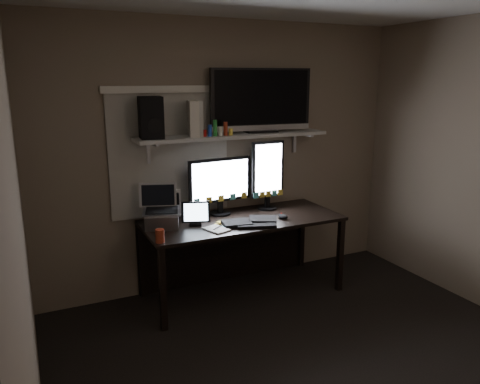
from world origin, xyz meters
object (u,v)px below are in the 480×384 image
desk (237,233)px  monitor_portrait (268,175)px  monitor_landscape (220,186)px  speaker (151,118)px  keyboard (250,221)px  tablet (195,213)px  tv (261,101)px  laptop (162,207)px  cup (160,236)px  mouse (283,216)px  game_console (193,118)px

desk → monitor_portrait: (0.36, 0.08, 0.52)m
monitor_landscape → speaker: speaker is taller
desk → keyboard: keyboard is taller
tablet → tv: (0.74, 0.21, 0.93)m
desk → laptop: (-0.73, -0.06, 0.36)m
tablet → cup: tablet is taller
monitor_landscape → keyboard: (0.13, -0.37, -0.26)m
tv → desk: bearing=-157.7°
desk → keyboard: size_ratio=3.52×
monitor_landscape → mouse: bearing=-43.1°
tablet → speaker: (-0.30, 0.20, 0.82)m
speaker → laptop: bearing=-73.4°
cup → tv: tv is taller
mouse → laptop: size_ratio=0.32×
laptop → speaker: (-0.02, 0.14, 0.74)m
desk → speaker: 1.34m
cup → speaker: size_ratio=0.30×
keyboard → cup: 0.87m
monitor_portrait → laptop: monitor_portrait is taller
monitor_portrait → keyboard: (-0.36, -0.35, -0.32)m
desk → monitor_portrait: 0.64m
monitor_portrait → tv: (-0.07, 0.01, 0.70)m
desk → cup: (-0.85, -0.42, 0.23)m
cup → game_console: game_console is taller
monitor_portrait → keyboard: size_ratio=1.32×
desk → speaker: size_ratio=5.18×
monitor_portrait → cup: 1.34m
keyboard → mouse: bearing=19.2°
mouse → cup: (-1.19, -0.14, 0.03)m
cup → tv: size_ratio=0.11×
laptop → tv: bearing=27.0°
laptop → game_console: (0.35, 0.13, 0.72)m
keyboard → game_console: bearing=157.6°
speaker → mouse: bearing=-10.6°
keyboard → cup: bearing=-151.3°
game_console → speaker: 0.37m
monitor_portrait → cup: (-1.22, -0.49, -0.29)m
cup → tv: 1.59m
monitor_portrait → keyboard: monitor_portrait is taller
laptop → cup: 0.40m
monitor_landscape → laptop: 0.63m
desk → laptop: bearing=-175.3°
desk → game_console: bearing=169.7°
desk → laptop: laptop is taller
laptop → mouse: bearing=7.4°
monitor_portrait → speaker: size_ratio=1.95×
desk → game_console: (-0.38, 0.07, 1.08)m
mouse → speaker: (-1.09, 0.35, 0.90)m
keyboard → tablet: (-0.46, 0.15, 0.09)m
monitor_portrait → tv: tv is taller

